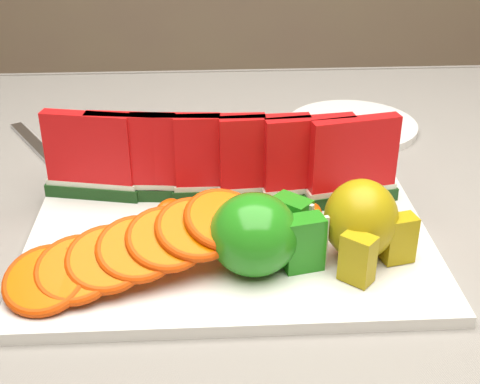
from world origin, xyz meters
name	(u,v)px	position (x,y,z in m)	size (l,w,h in m)	color
table	(259,299)	(0.00, 0.00, 0.65)	(1.40, 0.90, 0.75)	#43271B
tablecloth	(259,254)	(0.00, 0.00, 0.72)	(1.53, 1.03, 0.20)	slate
platter	(229,235)	(-0.03, -0.03, 0.76)	(0.40, 0.30, 0.01)	silver
apple_cluster	(262,234)	(-0.01, -0.10, 0.80)	(0.12, 0.10, 0.08)	#2E8E09
pear_cluster	(363,223)	(0.09, -0.09, 0.81)	(0.10, 0.10, 0.08)	#B8820E
side_plate	(352,126)	(0.15, 0.24, 0.76)	(0.22, 0.22, 0.01)	silver
fork	(38,143)	(-0.28, 0.22, 0.76)	(0.10, 0.18, 0.00)	silver
watermelon_row	(220,161)	(-0.04, 0.03, 0.82)	(0.39, 0.07, 0.10)	#073409
orange_fan_front	(137,248)	(-0.12, -0.11, 0.80)	(0.25, 0.14, 0.06)	red
orange_fan_back	(222,156)	(-0.04, 0.10, 0.79)	(0.29, 0.11, 0.05)	red
tangerine_segments	(243,216)	(-0.02, -0.03, 0.78)	(0.24, 0.07, 0.02)	#D05024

